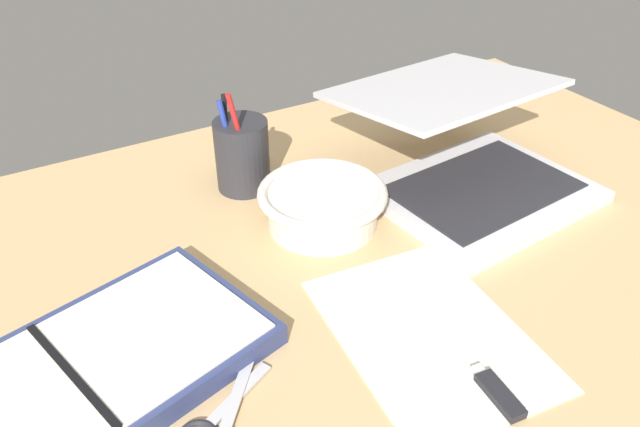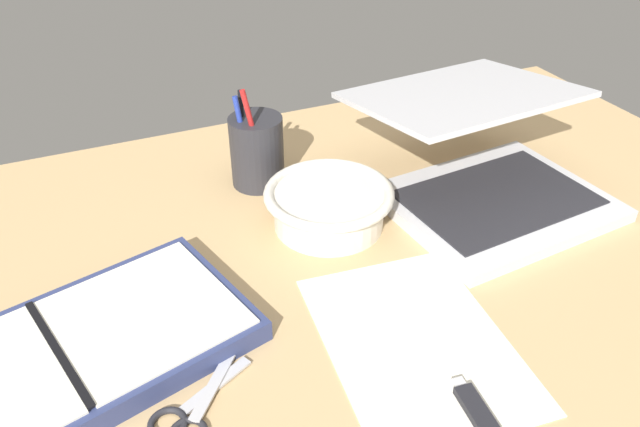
# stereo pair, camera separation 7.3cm
# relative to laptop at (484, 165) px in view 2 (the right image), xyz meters

# --- Properties ---
(desk_top) EXTENTS (1.40, 1.00, 0.02)m
(desk_top) POSITION_rel_laptop_xyz_m (-0.26, -0.11, -0.07)
(desk_top) COLOR tan
(desk_top) RESTS_ON ground
(laptop) EXTENTS (0.33, 0.37, 0.16)m
(laptop) POSITION_rel_laptop_xyz_m (0.00, 0.00, 0.00)
(laptop) COLOR silver
(laptop) RESTS_ON desk_top
(bowl) EXTENTS (0.18, 0.18, 0.06)m
(bowl) POSITION_rel_laptop_xyz_m (-0.24, 0.02, -0.02)
(bowl) COLOR silver
(bowl) RESTS_ON desk_top
(pen_cup) EXTENTS (0.08, 0.08, 0.16)m
(pen_cup) POSITION_rel_laptop_xyz_m (-0.29, 0.17, 0.00)
(pen_cup) COLOR #28282D
(pen_cup) RESTS_ON desk_top
(planner) EXTENTS (0.43, 0.30, 0.03)m
(planner) POSITION_rel_laptop_xyz_m (-0.60, -0.11, -0.04)
(planner) COLOR navy
(planner) RESTS_ON desk_top
(scissors) EXTENTS (0.12, 0.10, 0.01)m
(scissors) POSITION_rel_laptop_xyz_m (-0.50, -0.22, -0.05)
(scissors) COLOR #B7B7BC
(scissors) RESTS_ON desk_top
(paper_sheet_front) EXTENTS (0.22, 0.29, 0.00)m
(paper_sheet_front) POSITION_rel_laptop_xyz_m (-0.24, -0.22, -0.05)
(paper_sheet_front) COLOR silver
(paper_sheet_front) RESTS_ON desk_top
(usb_drive) EXTENTS (0.03, 0.07, 0.01)m
(usb_drive) POSITION_rel_laptop_xyz_m (-0.24, -0.33, -0.05)
(usb_drive) COLOR black
(usb_drive) RESTS_ON desk_top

